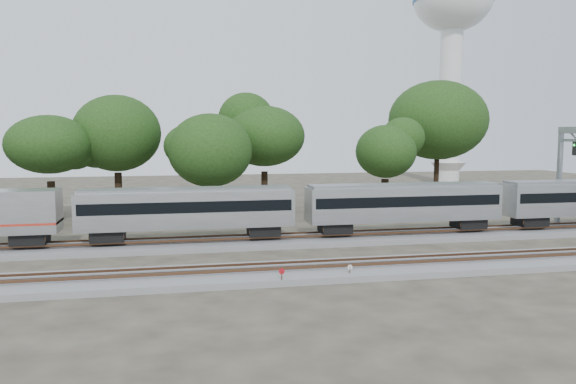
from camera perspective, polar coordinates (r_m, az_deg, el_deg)
name	(u,v)px	position (r m, az deg, el deg)	size (l,w,h in m)	color
ground	(244,263)	(38.39, -4.50, -7.16)	(160.00, 160.00, 0.00)	#383328
track_far	(235,243)	(44.18, -5.45, -5.14)	(160.00, 5.00, 0.73)	slate
track_near	(252,274)	(34.49, -3.68, -8.33)	(160.00, 5.00, 0.73)	slate
switch_stand_red	(282,275)	(32.30, -0.64, -8.45)	(0.34, 0.06, 1.07)	#512D19
switch_stand_white	(350,270)	(34.01, 6.31, -7.90)	(0.29, 0.05, 0.92)	#512D19
switch_lever	(388,273)	(35.53, 10.14, -8.08)	(0.50, 0.30, 0.30)	#512D19
water_tower	(452,22)	(101.32, 16.37, 16.25)	(13.20, 13.20, 36.55)	silver
tree_2	(49,145)	(58.04, -23.09, 4.44)	(7.76, 7.76, 10.94)	black
tree_3	(117,134)	(59.91, -17.00, 5.70)	(8.82, 8.82, 12.44)	black
tree_4	(210,151)	(55.25, -7.90, 4.19)	(7.15, 7.15, 10.08)	black
tree_5	(264,136)	(61.38, -2.43, 5.67)	(8.50, 8.50, 11.99)	black
tree_6	(386,152)	(63.13, 9.88, 4.05)	(6.78, 6.78, 9.56)	black
tree_7	(438,120)	(73.03, 14.98, 7.05)	(10.46, 10.46, 14.74)	black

